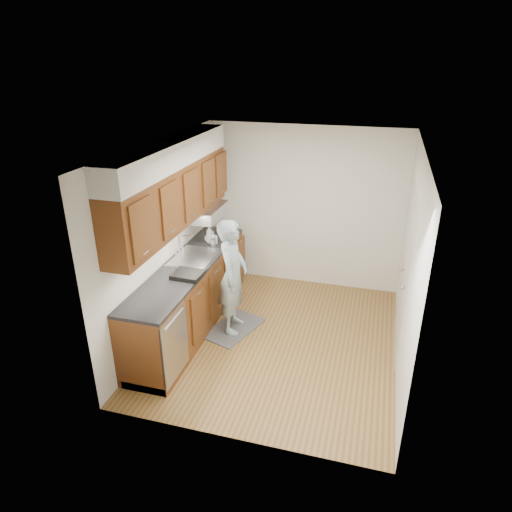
{
  "coord_description": "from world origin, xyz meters",
  "views": [
    {
      "loc": [
        1.09,
        -4.89,
        3.44
      ],
      "look_at": [
        -0.35,
        0.25,
        1.05
      ],
      "focal_mm": 32.0,
      "sensor_mm": 36.0,
      "label": 1
    }
  ],
  "objects_px": {
    "soap_bottle_c": "(208,237)",
    "steel_can": "(213,243)",
    "soap_bottle_a": "(209,234)",
    "person": "(232,269)",
    "dish_rack": "(188,275)",
    "soap_bottle_b": "(213,238)"
  },
  "relations": [
    {
      "from": "person",
      "to": "soap_bottle_a",
      "type": "relative_size",
      "value": 6.68
    },
    {
      "from": "soap_bottle_a",
      "to": "steel_can",
      "type": "distance_m",
      "value": 0.19
    },
    {
      "from": "soap_bottle_a",
      "to": "steel_can",
      "type": "bearing_deg",
      "value": -52.7
    },
    {
      "from": "soap_bottle_a",
      "to": "soap_bottle_b",
      "type": "bearing_deg",
      "value": -24.83
    },
    {
      "from": "soap_bottle_b",
      "to": "steel_can",
      "type": "height_order",
      "value": "soap_bottle_b"
    },
    {
      "from": "soap_bottle_b",
      "to": "dish_rack",
      "type": "height_order",
      "value": "soap_bottle_b"
    },
    {
      "from": "steel_can",
      "to": "soap_bottle_b",
      "type": "bearing_deg",
      "value": 109.78
    },
    {
      "from": "steel_can",
      "to": "dish_rack",
      "type": "distance_m",
      "value": 0.96
    },
    {
      "from": "person",
      "to": "steel_can",
      "type": "relative_size",
      "value": 14.81
    },
    {
      "from": "person",
      "to": "soap_bottle_b",
      "type": "xyz_separation_m",
      "value": [
        -0.5,
        0.64,
        0.14
      ]
    },
    {
      "from": "soap_bottle_c",
      "to": "steel_can",
      "type": "relative_size",
      "value": 1.3
    },
    {
      "from": "steel_can",
      "to": "dish_rack",
      "type": "xyz_separation_m",
      "value": [
        0.03,
        -0.96,
        -0.03
      ]
    },
    {
      "from": "steel_can",
      "to": "soap_bottle_c",
      "type": "bearing_deg",
      "value": 129.5
    },
    {
      "from": "soap_bottle_a",
      "to": "steel_can",
      "type": "height_order",
      "value": "soap_bottle_a"
    },
    {
      "from": "soap_bottle_b",
      "to": "dish_rack",
      "type": "relative_size",
      "value": 0.52
    },
    {
      "from": "soap_bottle_a",
      "to": "dish_rack",
      "type": "xyz_separation_m",
      "value": [
        0.14,
        -1.11,
        -0.1
      ]
    },
    {
      "from": "soap_bottle_b",
      "to": "soap_bottle_c",
      "type": "height_order",
      "value": "soap_bottle_b"
    },
    {
      "from": "person",
      "to": "soap_bottle_a",
      "type": "xyz_separation_m",
      "value": [
        -0.57,
        0.67,
        0.18
      ]
    },
    {
      "from": "soap_bottle_a",
      "to": "dish_rack",
      "type": "height_order",
      "value": "soap_bottle_a"
    },
    {
      "from": "soap_bottle_c",
      "to": "dish_rack",
      "type": "xyz_separation_m",
      "value": [
        0.17,
        -1.13,
        -0.05
      ]
    },
    {
      "from": "soap_bottle_c",
      "to": "person",
      "type": "bearing_deg",
      "value": -49.52
    },
    {
      "from": "soap_bottle_a",
      "to": "soap_bottle_b",
      "type": "relative_size",
      "value": 1.43
    }
  ]
}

